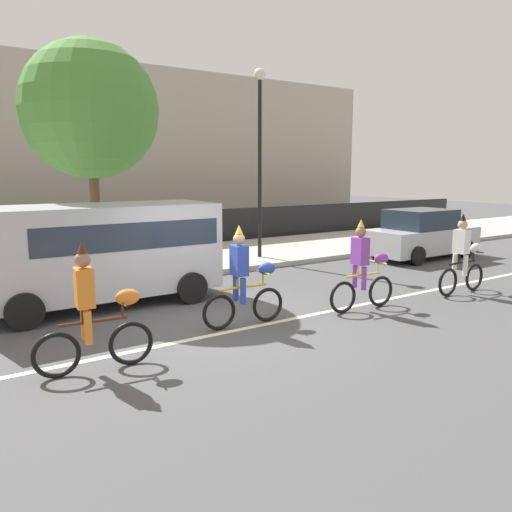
# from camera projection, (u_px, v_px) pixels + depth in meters

# --- Properties ---
(ground_plane) EXTENTS (80.00, 80.00, 0.00)m
(ground_plane) POSITION_uv_depth(u_px,v_px,m) (219.00, 324.00, 9.51)
(ground_plane) COLOR #4C4C4F
(road_centre_line) EXTENTS (36.00, 0.14, 0.01)m
(road_centre_line) POSITION_uv_depth(u_px,v_px,m) (232.00, 331.00, 9.09)
(road_centre_line) COLOR beige
(road_centre_line) RESTS_ON ground
(sidewalk_curb) EXTENTS (60.00, 5.00, 0.15)m
(sidewalk_curb) POSITION_uv_depth(u_px,v_px,m) (111.00, 267.00, 14.82)
(sidewalk_curb) COLOR #ADAAA3
(sidewalk_curb) RESTS_ON ground
(fence_line) EXTENTS (40.00, 0.08, 1.40)m
(fence_line) POSITION_uv_depth(u_px,v_px,m) (83.00, 236.00, 17.09)
(fence_line) COLOR black
(fence_line) RESTS_ON ground
(building_backdrop) EXTENTS (28.00, 8.00, 7.62)m
(building_backdrop) POSITION_uv_depth(u_px,v_px,m) (95.00, 153.00, 25.31)
(building_backdrop) COLOR #B2A899
(building_backdrop) RESTS_ON ground
(parade_cyclist_orange) EXTENTS (1.72, 0.50, 1.92)m
(parade_cyclist_orange) POSITION_uv_depth(u_px,v_px,m) (94.00, 315.00, 7.15)
(parade_cyclist_orange) COLOR black
(parade_cyclist_orange) RESTS_ON ground
(parade_cyclist_cobalt) EXTENTS (1.72, 0.50, 1.92)m
(parade_cyclist_cobalt) POSITION_uv_depth(u_px,v_px,m) (245.00, 282.00, 9.31)
(parade_cyclist_cobalt) COLOR black
(parade_cyclist_cobalt) RESTS_ON ground
(parade_cyclist_purple) EXTENTS (1.72, 0.50, 1.92)m
(parade_cyclist_purple) POSITION_uv_depth(u_px,v_px,m) (364.00, 271.00, 10.39)
(parade_cyclist_purple) COLOR black
(parade_cyclist_purple) RESTS_ON ground
(parade_cyclist_zebra) EXTENTS (1.72, 0.50, 1.92)m
(parade_cyclist_zebra) POSITION_uv_depth(u_px,v_px,m) (463.00, 259.00, 11.81)
(parade_cyclist_zebra) COLOR black
(parade_cyclist_zebra) RESTS_ON ground
(parked_van_silver) EXTENTS (5.00, 2.22, 2.18)m
(parked_van_silver) POSITION_uv_depth(u_px,v_px,m) (102.00, 247.00, 10.77)
(parked_van_silver) COLOR silver
(parked_van_silver) RESTS_ON ground
(parked_car_silver) EXTENTS (4.10, 1.92, 1.64)m
(parked_car_silver) POSITION_uv_depth(u_px,v_px,m) (421.00, 235.00, 16.78)
(parked_car_silver) COLOR #B7BABF
(parked_car_silver) RESTS_ON ground
(street_lamp_post) EXTENTS (0.36, 0.36, 5.86)m
(street_lamp_post) POSITION_uv_depth(u_px,v_px,m) (260.00, 136.00, 15.58)
(street_lamp_post) COLOR black
(street_lamp_post) RESTS_ON sidewalk_curb
(street_tree_near_lamp) EXTENTS (3.35, 3.35, 5.90)m
(street_tree_near_lamp) POSITION_uv_depth(u_px,v_px,m) (90.00, 111.00, 12.24)
(street_tree_near_lamp) COLOR brown
(street_tree_near_lamp) RESTS_ON sidewalk_curb
(pedestrian_onlooker) EXTENTS (0.32, 0.20, 1.62)m
(pedestrian_onlooker) POSITION_uv_depth(u_px,v_px,m) (155.00, 235.00, 14.91)
(pedestrian_onlooker) COLOR #33333D
(pedestrian_onlooker) RESTS_ON sidewalk_curb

